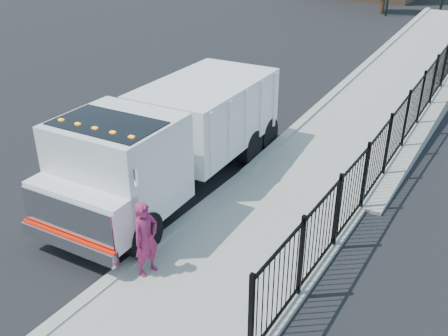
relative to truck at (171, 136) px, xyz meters
The scene contains 7 objects.
ground 3.15m from the truck, 59.49° to the right, with size 120.00×120.00×0.00m, color black.
sidewalk 5.65m from the truck, 52.69° to the right, with size 3.55×12.00×0.12m, color #9E998E.
curb 4.79m from the truck, 72.44° to the right, with size 0.30×12.00×0.16m, color #ADAAA3.
ramp 14.21m from the truck, 75.68° to the left, with size 3.95×24.00×1.70m, color #9E998E.
iron_fence 10.88m from the truck, 63.07° to the left, with size 0.10×28.00×1.80m, color black.
truck is the anchor object (origin of this frame).
worker 3.94m from the truck, 60.76° to the right, with size 0.62×0.41×1.70m, color #942352.
Camera 1 is at (6.45, -7.50, 6.97)m, focal length 40.00 mm.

